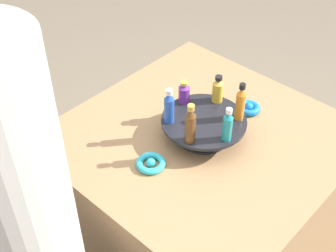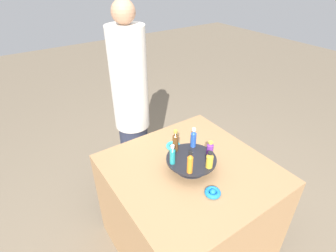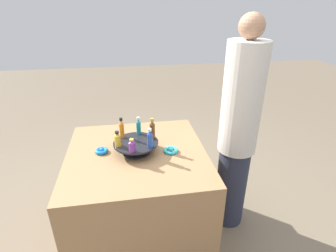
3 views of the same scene
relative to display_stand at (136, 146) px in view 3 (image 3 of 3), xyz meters
The scene contains 12 objects.
ground_plane 0.79m from the display_stand, ahead, with size 12.00×12.00×0.00m, color #756651.
party_table 0.42m from the display_stand, ahead, with size 0.96×0.96×0.74m.
display_stand is the anchor object (origin of this frame).
bottle_blue 0.15m from the display_stand, 46.59° to the left, with size 0.04×0.04×0.14m.
bottle_brown 0.16m from the display_stand, 106.59° to the left, with size 0.04×0.04×0.15m.
bottle_teal 0.15m from the display_stand, 166.59° to the left, with size 0.03×0.03×0.13m.
bottle_orange 0.16m from the display_stand, 133.41° to the right, with size 0.03×0.03×0.15m.
bottle_gold 0.15m from the display_stand, 73.41° to the right, with size 0.04×0.04×0.11m.
bottle_purple 0.14m from the display_stand, 13.41° to the right, with size 0.04×0.04×0.09m.
ribbon_bow_blue 0.24m from the display_stand, 98.35° to the right, with size 0.09×0.09×0.04m.
ribbon_bow_teal 0.24m from the display_stand, 81.65° to the left, with size 0.10×0.10×0.03m.
person_figure 0.74m from the display_stand, 91.43° to the left, with size 0.28×0.28×1.64m.
Camera 3 is at (1.58, -0.04, 1.69)m, focal length 28.00 mm.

